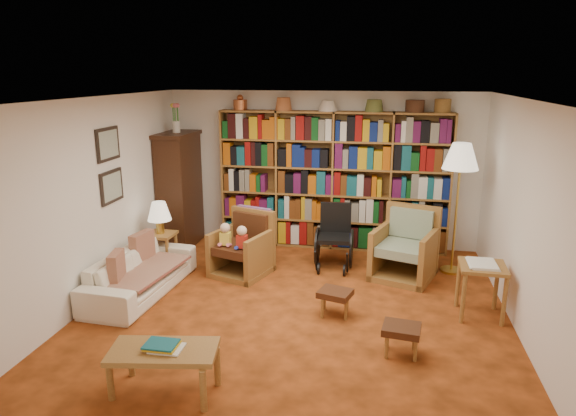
% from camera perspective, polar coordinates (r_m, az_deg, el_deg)
% --- Properties ---
extents(floor, '(5.00, 5.00, 0.00)m').
position_cam_1_polar(floor, '(6.38, 0.90, -10.99)').
color(floor, '#BA511C').
rests_on(floor, ground).
extents(ceiling, '(5.00, 5.00, 0.00)m').
position_cam_1_polar(ceiling, '(5.75, 1.00, 12.04)').
color(ceiling, white).
rests_on(ceiling, wall_back).
extents(wall_back, '(5.00, 0.00, 5.00)m').
position_cam_1_polar(wall_back, '(8.36, 3.78, 4.28)').
color(wall_back, white).
rests_on(wall_back, floor).
extents(wall_front, '(5.00, 0.00, 5.00)m').
position_cam_1_polar(wall_front, '(3.64, -5.65, -10.13)').
color(wall_front, white).
rests_on(wall_front, floor).
extents(wall_left, '(0.00, 5.00, 5.00)m').
position_cam_1_polar(wall_left, '(6.80, -20.31, 0.91)').
color(wall_left, white).
rests_on(wall_left, floor).
extents(wall_right, '(0.00, 5.00, 5.00)m').
position_cam_1_polar(wall_right, '(6.07, 24.91, -1.17)').
color(wall_right, white).
rests_on(wall_right, floor).
extents(bookshelf, '(3.60, 0.30, 2.42)m').
position_cam_1_polar(bookshelf, '(8.19, 5.02, 3.46)').
color(bookshelf, '#A37732').
rests_on(bookshelf, floor).
extents(curio_cabinet, '(0.50, 0.95, 2.40)m').
position_cam_1_polar(curio_cabinet, '(8.50, -11.94, 2.13)').
color(curio_cabinet, '#3A1D10').
rests_on(curio_cabinet, floor).
extents(framed_pictures, '(0.03, 0.52, 0.97)m').
position_cam_1_polar(framed_pictures, '(6.97, -19.19, 4.48)').
color(framed_pictures, black).
rests_on(framed_pictures, wall_left).
extents(sofa, '(1.90, 0.84, 0.54)m').
position_cam_1_polar(sofa, '(6.94, -16.05, -6.96)').
color(sofa, white).
rests_on(sofa, floor).
extents(sofa_throw, '(0.84, 1.35, 0.04)m').
position_cam_1_polar(sofa_throw, '(6.91, -15.69, -6.78)').
color(sofa_throw, beige).
rests_on(sofa_throw, sofa).
extents(cushion_left, '(0.20, 0.42, 0.40)m').
position_cam_1_polar(cushion_left, '(7.23, -15.86, -4.55)').
color(cushion_left, maroon).
rests_on(cushion_left, sofa).
extents(cushion_right, '(0.19, 0.38, 0.37)m').
position_cam_1_polar(cushion_right, '(6.65, -18.49, -6.48)').
color(cushion_right, maroon).
rests_on(cushion_right, sofa).
extents(side_table_lamp, '(0.41, 0.41, 0.53)m').
position_cam_1_polar(side_table_lamp, '(7.69, -13.91, -3.71)').
color(side_table_lamp, '#A37732').
rests_on(side_table_lamp, floor).
extents(table_lamp, '(0.34, 0.34, 0.46)m').
position_cam_1_polar(table_lamp, '(7.56, -14.12, -0.46)').
color(table_lamp, gold).
rests_on(table_lamp, side_table_lamp).
extents(armchair_leather, '(0.94, 0.94, 0.90)m').
position_cam_1_polar(armchair_leather, '(7.35, -5.03, -4.36)').
color(armchair_leather, '#A37732').
rests_on(armchair_leather, floor).
extents(armchair_sage, '(1.04, 1.04, 0.97)m').
position_cam_1_polar(armchair_sage, '(7.40, 12.72, -4.54)').
color(armchair_sage, '#A37732').
rests_on(armchair_sage, floor).
extents(wheelchair, '(0.53, 0.75, 0.93)m').
position_cam_1_polar(wheelchair, '(7.56, 5.18, -3.37)').
color(wheelchair, black).
rests_on(wheelchair, floor).
extents(floor_lamp, '(0.49, 0.49, 1.86)m').
position_cam_1_polar(floor_lamp, '(7.41, 18.63, 4.90)').
color(floor_lamp, gold).
rests_on(floor_lamp, floor).
extents(side_table_papers, '(0.54, 0.54, 0.67)m').
position_cam_1_polar(side_table_papers, '(6.38, 20.76, -6.86)').
color(side_table_papers, '#A37732').
rests_on(side_table_papers, floor).
extents(footstool_a, '(0.44, 0.40, 0.31)m').
position_cam_1_polar(footstool_a, '(6.12, 5.26, -9.61)').
color(footstool_a, '#441F12').
rests_on(footstool_a, floor).
extents(footstool_b, '(0.41, 0.36, 0.32)m').
position_cam_1_polar(footstool_b, '(5.44, 12.49, -13.20)').
color(footstool_b, '#441F12').
rests_on(footstool_b, floor).
extents(coffee_table, '(1.00, 0.61, 0.49)m').
position_cam_1_polar(coffee_table, '(4.82, -13.65, -15.57)').
color(coffee_table, '#A37732').
rests_on(coffee_table, floor).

